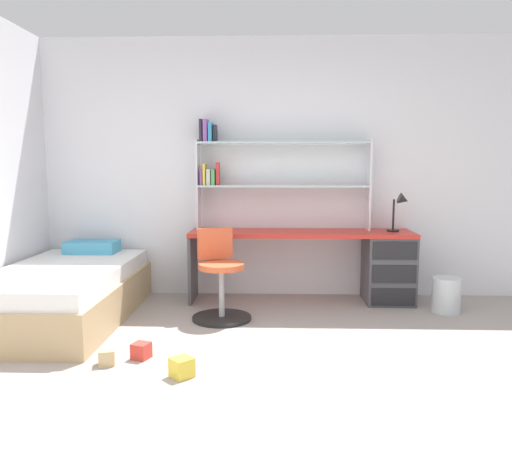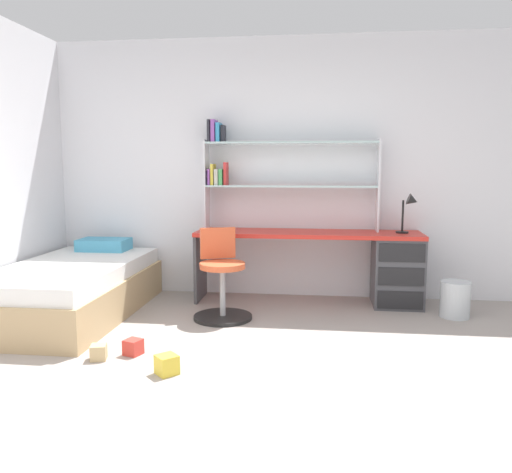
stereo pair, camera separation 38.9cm
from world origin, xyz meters
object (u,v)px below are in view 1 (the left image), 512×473
at_px(toy_block_red_2, 141,351).
at_px(toy_block_natural_0, 107,357).
at_px(bookshelf_hutch, 262,166).
at_px(waste_bin, 446,295).
at_px(bed_platform, 65,293).
at_px(desk, 361,261).
at_px(swivel_chair, 220,284).
at_px(toy_block_yellow_1, 182,367).
at_px(desk_lamp, 401,206).

bearing_deg(toy_block_red_2, toy_block_natural_0, -148.97).
height_order(bookshelf_hutch, toy_block_natural_0, bookshelf_hutch).
bearing_deg(bookshelf_hutch, waste_bin, -16.06).
relative_size(bed_platform, waste_bin, 6.07).
height_order(desk, toy_block_natural_0, desk).
relative_size(swivel_chair, waste_bin, 2.44).
distance_m(desk, bookshelf_hutch, 1.36).
bearing_deg(bed_platform, waste_bin, 5.96).
bearing_deg(bookshelf_hutch, toy_block_yellow_1, -102.68).
bearing_deg(desk, toy_block_natural_0, -138.99).
xyz_separation_m(desk, desk_lamp, (0.37, -0.02, 0.55)).
distance_m(bed_platform, toy_block_natural_0, 1.25).
relative_size(desk, toy_block_natural_0, 20.65).
height_order(bookshelf_hutch, swivel_chair, bookshelf_hutch).
bearing_deg(waste_bin, bed_platform, -174.04).
relative_size(desk_lamp, swivel_chair, 0.48).
height_order(toy_block_natural_0, toy_block_red_2, toy_block_red_2).
xyz_separation_m(bookshelf_hutch, toy_block_yellow_1, (-0.46, -2.07, -1.28)).
height_order(swivel_chair, waste_bin, swivel_chair).
relative_size(waste_bin, toy_block_red_2, 2.91).
relative_size(desk, desk_lamp, 5.74).
height_order(waste_bin, toy_block_natural_0, waste_bin).
distance_m(desk, toy_block_yellow_1, 2.43).
distance_m(bed_platform, waste_bin, 3.45).
height_order(desk_lamp, waste_bin, desk_lamp).
height_order(desk, waste_bin, desk).
xyz_separation_m(bookshelf_hutch, toy_block_natural_0, (-1.01, -1.88, -1.29)).
bearing_deg(desk_lamp, bed_platform, -167.33).
relative_size(bookshelf_hutch, waste_bin, 5.33).
distance_m(desk_lamp, toy_block_yellow_1, 2.78).
bearing_deg(waste_bin, toy_block_red_2, -153.55).
height_order(desk, bookshelf_hutch, bookshelf_hutch).
relative_size(toy_block_natural_0, toy_block_yellow_1, 0.84).
bearing_deg(toy_block_yellow_1, bed_platform, 135.78).
height_order(bed_platform, toy_block_red_2, bed_platform).
xyz_separation_m(bed_platform, waste_bin, (3.43, 0.36, -0.08)).
relative_size(desk, toy_block_yellow_1, 17.33).
bearing_deg(bookshelf_hutch, desk_lamp, -6.94).
height_order(swivel_chair, bed_platform, swivel_chair).
bearing_deg(toy_block_red_2, desk_lamp, 36.31).
bearing_deg(toy_block_natural_0, swivel_chair, 58.82).
bearing_deg(toy_block_natural_0, desk, 41.01).
height_order(bookshelf_hutch, desk_lamp, bookshelf_hutch).
height_order(bed_platform, waste_bin, bed_platform).
xyz_separation_m(swivel_chair, waste_bin, (2.07, 0.28, -0.15)).
distance_m(desk, toy_block_red_2, 2.44).
distance_m(bookshelf_hutch, swivel_chair, 1.33).
bearing_deg(desk, bed_platform, -165.17).
height_order(bed_platform, toy_block_yellow_1, bed_platform).
bearing_deg(toy_block_natural_0, bookshelf_hutch, 61.67).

